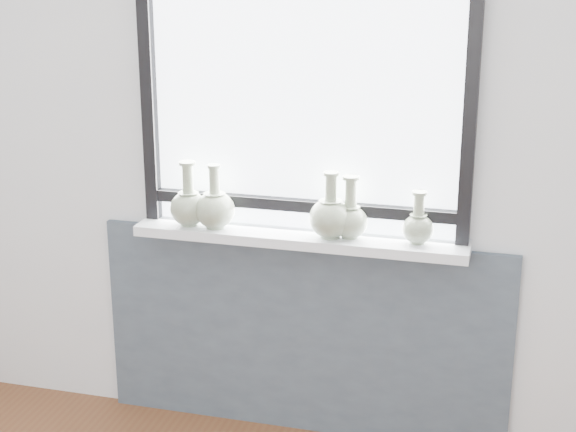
% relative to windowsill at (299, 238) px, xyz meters
% --- Properties ---
extents(back_wall, '(3.60, 0.02, 2.60)m').
position_rel_windowsill_xyz_m(back_wall, '(0.00, 0.10, 0.42)').
color(back_wall, silver).
rests_on(back_wall, ground).
extents(apron_panel, '(1.70, 0.03, 0.86)m').
position_rel_windowsill_xyz_m(apron_panel, '(0.00, 0.07, -0.45)').
color(apron_panel, '#465360').
rests_on(apron_panel, ground).
extents(windowsill, '(1.32, 0.18, 0.04)m').
position_rel_windowsill_xyz_m(windowsill, '(0.00, 0.00, 0.00)').
color(windowsill, white).
rests_on(windowsill, apron_panel).
extents(window, '(1.30, 0.06, 1.05)m').
position_rel_windowsill_xyz_m(window, '(0.00, 0.06, 0.56)').
color(window, black).
rests_on(window, windowsill).
extents(vase_a, '(0.15, 0.15, 0.26)m').
position_rel_windowsill_xyz_m(vase_a, '(-0.45, -0.01, 0.10)').
color(vase_a, '#93A285').
rests_on(vase_a, windowsill).
extents(vase_b, '(0.16, 0.16, 0.26)m').
position_rel_windowsill_xyz_m(vase_b, '(-0.34, -0.02, 0.10)').
color(vase_b, '#93A285').
rests_on(vase_b, windowsill).
extents(vase_c, '(0.17, 0.17, 0.26)m').
position_rel_windowsill_xyz_m(vase_c, '(0.13, -0.01, 0.11)').
color(vase_c, '#93A285').
rests_on(vase_c, windowsill).
extents(vase_d, '(0.14, 0.14, 0.24)m').
position_rel_windowsill_xyz_m(vase_d, '(0.20, 0.00, 0.10)').
color(vase_d, '#93A285').
rests_on(vase_d, windowsill).
extents(vase_e, '(0.12, 0.12, 0.20)m').
position_rel_windowsill_xyz_m(vase_e, '(0.46, 0.01, 0.09)').
color(vase_e, '#93A285').
rests_on(vase_e, windowsill).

